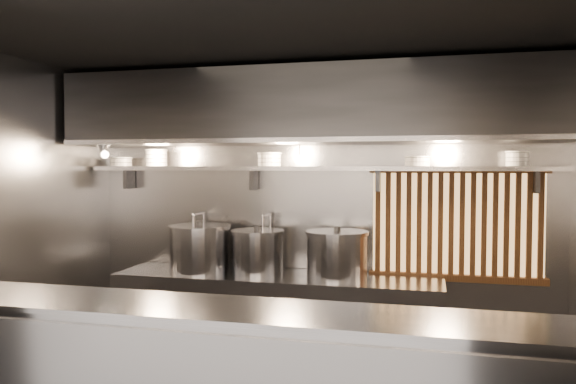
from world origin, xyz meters
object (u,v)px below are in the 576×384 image
at_px(stock_pot_left, 257,251).
at_px(pendant_bulb, 299,160).
at_px(stock_pot_mid, 200,248).
at_px(stock_pot_right, 337,254).
at_px(heat_lamp, 103,148).

bearing_deg(stock_pot_left, pendant_bulb, 3.36).
xyz_separation_m(stock_pot_mid, stock_pot_right, (1.31, 0.03, -0.01)).
xyz_separation_m(pendant_bulb, stock_pot_mid, (-0.96, -0.08, -0.84)).
xyz_separation_m(stock_pot_left, stock_pot_right, (0.76, -0.02, 0.01)).
relative_size(heat_lamp, stock_pot_mid, 0.56).
height_order(heat_lamp, stock_pot_right, heat_lamp).
height_order(stock_pot_mid, stock_pot_right, stock_pot_mid).
distance_m(heat_lamp, pendant_bulb, 1.83).
relative_size(pendant_bulb, stock_pot_right, 0.27).
relative_size(heat_lamp, stock_pot_right, 0.51).
distance_m(heat_lamp, stock_pot_left, 1.73).
relative_size(heat_lamp, stock_pot_left, 0.53).
height_order(heat_lamp, pendant_bulb, heat_lamp).
distance_m(stock_pot_left, stock_pot_mid, 0.56).
distance_m(pendant_bulb, stock_pot_mid, 1.28).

